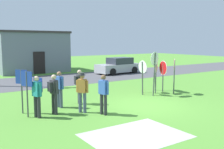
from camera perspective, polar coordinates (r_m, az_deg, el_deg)
ground_plane at (r=12.59m, az=7.42°, el=-6.81°), size 80.00×80.00×0.00m
street_asphalt at (r=21.29m, az=-11.18°, el=-1.08°), size 60.00×6.40×0.01m
concrete_path at (r=8.72m, az=5.16°, el=-13.23°), size 3.20×2.40×0.01m
building_background at (r=27.84m, az=-17.53°, el=4.86°), size 6.72×5.57×4.05m
parked_car_on_street at (r=24.89m, az=1.40°, el=1.85°), size 4.42×2.26×1.51m
stop_sign_leaning_right at (r=16.34m, az=9.57°, el=1.33°), size 0.33×0.63×2.05m
stop_sign_leaning_left at (r=15.35m, az=9.60°, el=0.55°), size 0.58×0.33×1.91m
stop_sign_rear_right at (r=14.63m, az=9.31°, el=1.92°), size 0.76×0.23×2.49m
stop_sign_center_cluster at (r=14.83m, az=6.73°, el=0.61°), size 0.14×0.73×1.98m
stop_sign_nearest at (r=15.42m, az=13.53°, el=0.89°), size 0.52×0.46×2.06m
stop_sign_far_back at (r=15.48m, az=6.75°, el=0.72°), size 0.30×0.54×1.95m
stop_sign_rear_left at (r=15.98m, az=11.15°, el=0.79°), size 0.23×0.85×1.89m
person_on_left at (r=12.20m, az=-11.47°, el=-2.78°), size 0.29×0.56×1.69m
person_in_blue at (r=11.17m, az=-6.56°, el=-3.45°), size 0.39×0.48×1.74m
person_holding_notes at (r=10.79m, az=-1.89°, el=-3.96°), size 0.30×0.55×1.69m
person_in_dark_shirt at (r=11.12m, az=-12.70°, el=-3.63°), size 0.38×0.57×1.69m
person_near_signs at (r=10.81m, az=-16.19°, el=-4.23°), size 0.32×0.55×1.69m
person_in_teal at (r=12.71m, az=-7.24°, el=-2.16°), size 0.39×0.57×1.69m
info_panel_leftmost at (r=11.42m, az=-15.95°, el=-3.02°), size 0.19×0.58×1.55m
info_panel_middle at (r=11.57m, az=-19.28°, el=-1.86°), size 0.36×0.51×1.88m
info_panel_rightmost at (r=10.90m, az=-18.23°, el=-2.36°), size 0.30×0.54×1.88m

